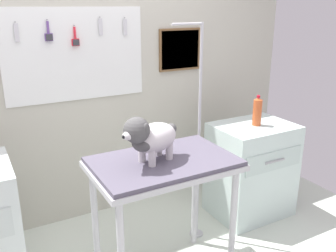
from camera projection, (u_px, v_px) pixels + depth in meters
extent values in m
cube|color=#B9B7A7|center=(91.00, 89.00, 3.12)|extent=(4.00, 0.06, 2.30)
cube|color=white|center=(76.00, 55.00, 2.94)|extent=(1.13, 0.02, 0.73)
cylinder|color=gray|center=(15.00, 22.00, 2.66)|extent=(0.01, 0.02, 0.01)
cube|color=silver|center=(17.00, 33.00, 2.67)|extent=(0.03, 0.01, 0.13)
cylinder|color=gray|center=(47.00, 20.00, 2.75)|extent=(0.01, 0.02, 0.01)
cylinder|color=#694691|center=(48.00, 27.00, 2.76)|extent=(0.02, 0.02, 0.09)
cube|color=#694691|center=(49.00, 37.00, 2.79)|extent=(0.06, 0.02, 0.06)
cube|color=#333338|center=(49.00, 37.00, 2.77)|extent=(0.05, 0.01, 0.05)
cylinder|color=gray|center=(74.00, 25.00, 2.86)|extent=(0.01, 0.02, 0.01)
cylinder|color=red|center=(75.00, 33.00, 2.87)|extent=(0.02, 0.02, 0.09)
cube|color=red|center=(76.00, 42.00, 2.89)|extent=(0.06, 0.02, 0.06)
cube|color=#333338|center=(76.00, 42.00, 2.88)|extent=(0.05, 0.01, 0.05)
cylinder|color=gray|center=(100.00, 17.00, 2.94)|extent=(0.01, 0.02, 0.01)
cube|color=silver|center=(101.00, 27.00, 2.95)|extent=(0.03, 0.01, 0.13)
cylinder|color=gray|center=(124.00, 18.00, 3.04)|extent=(0.01, 0.02, 0.01)
cube|color=silver|center=(125.00, 27.00, 3.05)|extent=(0.03, 0.01, 0.13)
cube|color=brown|center=(180.00, 50.00, 3.38)|extent=(0.42, 0.02, 0.38)
cube|color=#A88953|center=(180.00, 50.00, 3.38)|extent=(0.39, 0.01, 0.34)
cylinder|color=#B7B7BC|center=(233.00, 226.00, 2.47)|extent=(0.04, 0.04, 0.83)
cylinder|color=#B7B7BC|center=(95.00, 224.00, 2.50)|extent=(0.04, 0.04, 0.83)
cylinder|color=#B7B7BC|center=(195.00, 196.00, 2.86)|extent=(0.04, 0.04, 0.83)
cube|color=#B7B7BC|center=(163.00, 166.00, 2.35)|extent=(0.92, 0.59, 0.03)
cube|color=#544F5F|center=(163.00, 161.00, 2.34)|extent=(0.89, 0.57, 0.03)
cylinder|color=#B7B7BC|center=(196.00, 233.00, 3.09)|extent=(0.11, 0.11, 0.01)
cylinder|color=#B7B7BC|center=(199.00, 138.00, 2.83)|extent=(0.02, 0.02, 1.71)
cylinder|color=#B7B7BC|center=(187.00, 24.00, 2.51)|extent=(0.24, 0.02, 0.02)
cylinder|color=silver|center=(153.00, 158.00, 2.22)|extent=(0.05, 0.05, 0.10)
cylinder|color=silver|center=(142.00, 154.00, 2.28)|extent=(0.05, 0.05, 0.10)
cylinder|color=silver|center=(169.00, 151.00, 2.32)|extent=(0.05, 0.05, 0.10)
cylinder|color=silver|center=(159.00, 148.00, 2.38)|extent=(0.05, 0.05, 0.10)
ellipsoid|color=silver|center=(155.00, 138.00, 2.27)|extent=(0.36, 0.29, 0.18)
ellipsoid|color=#4B4A4B|center=(142.00, 143.00, 2.20)|extent=(0.15, 0.17, 0.10)
sphere|color=#4B4A4B|center=(137.00, 130.00, 2.14)|extent=(0.16, 0.16, 0.16)
ellipsoid|color=silver|center=(128.00, 136.00, 2.10)|extent=(0.09, 0.08, 0.05)
sphere|color=black|center=(124.00, 137.00, 2.08)|extent=(0.02, 0.02, 0.02)
ellipsoid|color=#4B4A4B|center=(146.00, 130.00, 2.10)|extent=(0.06, 0.05, 0.09)
ellipsoid|color=#4B4A4B|center=(131.00, 125.00, 2.19)|extent=(0.06, 0.05, 0.09)
sphere|color=#4B4A4B|center=(171.00, 128.00, 2.36)|extent=(0.07, 0.07, 0.07)
cube|color=silver|center=(251.00, 170.00, 3.31)|extent=(0.68, 0.52, 0.84)
cube|color=#B3C8C2|center=(274.00, 161.00, 3.03)|extent=(0.60, 0.01, 0.17)
cylinder|color=#99999E|center=(275.00, 161.00, 3.03)|extent=(0.20, 0.02, 0.02)
cylinder|color=#BD5027|center=(257.00, 113.00, 3.14)|extent=(0.07, 0.07, 0.22)
cone|color=#BD5027|center=(258.00, 99.00, 3.10)|extent=(0.07, 0.07, 0.02)
cylinder|color=red|center=(258.00, 96.00, 3.09)|extent=(0.03, 0.03, 0.02)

